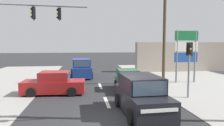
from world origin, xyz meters
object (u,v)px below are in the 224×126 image
(hatchback_crossing_left, at_px, (128,81))
(sedan_kerbside_parked, at_px, (54,84))
(traffic_signal_mast, at_px, (20,32))
(suv_oncoming_near, at_px, (81,69))
(utility_pole_midground_right, at_px, (163,16))
(pedestal_signal_right_kerb, at_px, (189,60))
(suv_oncoming_mid, at_px, (141,96))
(shopping_plaza_sign, at_px, (186,49))

(hatchback_crossing_left, distance_m, sedan_kerbside_parked, 5.36)
(traffic_signal_mast, height_order, suv_oncoming_near, traffic_signal_mast)
(traffic_signal_mast, height_order, hatchback_crossing_left, traffic_signal_mast)
(utility_pole_midground_right, relative_size, hatchback_crossing_left, 2.91)
(pedestal_signal_right_kerb, bearing_deg, suv_oncoming_mid, -145.54)
(traffic_signal_mast, xyz_separation_m, sedan_kerbside_parked, (1.58, 1.95, -3.44))
(hatchback_crossing_left, bearing_deg, suv_oncoming_near, 117.29)
(pedestal_signal_right_kerb, bearing_deg, traffic_signal_mast, 178.55)
(pedestal_signal_right_kerb, distance_m, hatchback_crossing_left, 4.64)
(suv_oncoming_mid, bearing_deg, suv_oncoming_near, 104.08)
(traffic_signal_mast, distance_m, sedan_kerbside_parked, 4.26)
(pedestal_signal_right_kerb, xyz_separation_m, sedan_kerbside_parked, (-8.68, 2.21, -1.71))
(traffic_signal_mast, height_order, suv_oncoming_mid, traffic_signal_mast)
(shopping_plaza_sign, height_order, sedan_kerbside_parked, shopping_plaza_sign)
(traffic_signal_mast, xyz_separation_m, pedestal_signal_right_kerb, (10.26, -0.26, -1.73))
(traffic_signal_mast, bearing_deg, shopping_plaza_sign, 21.28)
(shopping_plaza_sign, bearing_deg, pedestal_signal_right_kerb, -114.38)
(suv_oncoming_near, bearing_deg, hatchback_crossing_left, -62.71)
(utility_pole_midground_right, relative_size, traffic_signal_mast, 1.78)
(pedestal_signal_right_kerb, height_order, sedan_kerbside_parked, pedestal_signal_right_kerb)
(pedestal_signal_right_kerb, xyz_separation_m, hatchback_crossing_left, (-3.35, 2.71, -1.71))
(sedan_kerbside_parked, bearing_deg, traffic_signal_mast, -129.00)
(utility_pole_midground_right, height_order, sedan_kerbside_parked, utility_pole_midground_right)
(pedestal_signal_right_kerb, distance_m, sedan_kerbside_parked, 9.12)
(suv_oncoming_mid, xyz_separation_m, suv_oncoming_near, (-3.04, 12.13, 0.00))
(sedan_kerbside_parked, bearing_deg, shopping_plaza_sign, 15.01)
(traffic_signal_mast, bearing_deg, suv_oncoming_mid, -24.04)
(traffic_signal_mast, distance_m, suv_oncoming_near, 10.39)
(traffic_signal_mast, relative_size, pedestal_signal_right_kerb, 1.69)
(utility_pole_midground_right, relative_size, pedestal_signal_right_kerb, 3.00)
(traffic_signal_mast, relative_size, suv_oncoming_mid, 1.30)
(hatchback_crossing_left, bearing_deg, shopping_plaza_sign, 23.33)
(pedestal_signal_right_kerb, relative_size, suv_oncoming_mid, 0.77)
(utility_pole_midground_right, relative_size, shopping_plaza_sign, 2.32)
(shopping_plaza_sign, bearing_deg, sedan_kerbside_parked, -164.99)
(utility_pole_midground_right, height_order, suv_oncoming_near, utility_pole_midground_right)
(pedestal_signal_right_kerb, bearing_deg, shopping_plaza_sign, 65.62)
(sedan_kerbside_parked, bearing_deg, pedestal_signal_right_kerb, -14.30)
(traffic_signal_mast, xyz_separation_m, suv_oncoming_mid, (6.45, -2.88, -3.26))
(traffic_signal_mast, height_order, sedan_kerbside_parked, traffic_signal_mast)
(traffic_signal_mast, bearing_deg, hatchback_crossing_left, 19.54)
(shopping_plaza_sign, relative_size, hatchback_crossing_left, 1.25)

